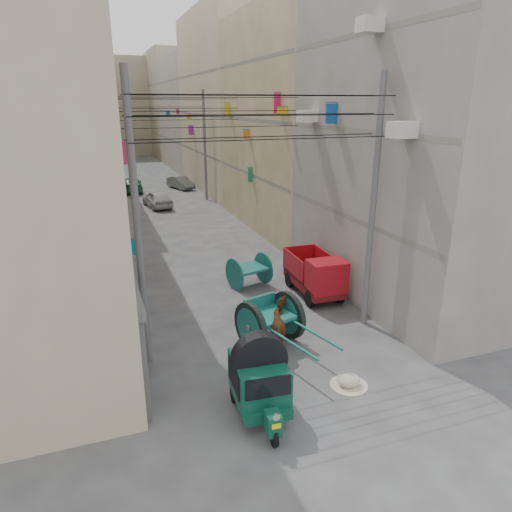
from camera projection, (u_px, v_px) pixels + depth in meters
name	position (u px, v px, depth m)	size (l,w,h in m)	color
ground	(372.00, 481.00, 9.04)	(140.00, 140.00, 0.00)	#414144
building_row_left	(36.00, 111.00, 34.81)	(8.00, 62.00, 14.00)	#C1B492
building_row_right	(236.00, 110.00, 39.95)	(8.00, 62.00, 14.00)	#98948E
end_cap_building	(117.00, 107.00, 65.77)	(22.00, 10.00, 13.00)	#ACA587
shutters_left	(121.00, 266.00, 16.55)	(0.18, 14.40, 2.88)	#47474C
signboards	(172.00, 167.00, 27.23)	(8.22, 40.52, 5.67)	orange
ac_units	(354.00, 92.00, 14.66)	(0.70, 6.55, 3.35)	silver
utility_poles	(187.00, 168.00, 22.91)	(7.40, 22.20, 8.00)	#5C5B5E
overhead_cables	(196.00, 111.00, 19.70)	(7.40, 22.52, 1.12)	black
auto_rickshaw	(259.00, 378.00, 10.75)	(1.44, 2.33, 1.61)	black
tonga_cart	(270.00, 320.00, 13.93)	(2.14, 3.63, 1.54)	black
mini_truck	(318.00, 278.00, 17.23)	(1.49, 3.12, 1.73)	black
second_cart	(249.00, 270.00, 18.40)	(1.74, 1.61, 1.30)	#155F58
feed_sack	(349.00, 380.00, 12.03)	(0.62, 0.50, 0.31)	beige
horse	(283.00, 327.00, 13.66)	(0.80, 1.75, 1.48)	brown
distant_car_white	(157.00, 199.00, 32.41)	(1.45, 3.59, 1.22)	#B2B2B2
distant_car_grey	(181.00, 183.00, 39.37)	(1.12, 3.21, 1.06)	#575C59
distant_car_green	(132.00, 185.00, 38.07)	(1.59, 3.92, 1.14)	#22633E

